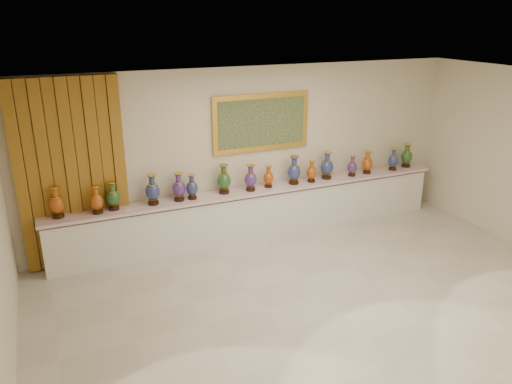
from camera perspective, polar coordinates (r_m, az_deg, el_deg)
ground at (r=7.39m, az=7.47°, el=-11.60°), size 8.00×8.00×0.00m
room at (r=8.15m, az=-16.79°, el=2.94°), size 8.00×8.00×8.00m
counter at (r=8.99m, az=0.16°, el=-2.39°), size 7.28×0.48×0.90m
vase_0 at (r=8.08m, az=-21.82°, el=-1.27°), size 0.23×0.23×0.49m
vase_1 at (r=8.06m, az=-17.76°, el=-0.99°), size 0.26×0.26×0.45m
vase_2 at (r=8.13m, az=-16.03°, el=-0.58°), size 0.28×0.28×0.46m
vase_3 at (r=8.20m, az=-11.74°, el=0.11°), size 0.26×0.26×0.51m
vase_4 at (r=8.29m, az=-8.82°, el=0.43°), size 0.28×0.28×0.48m
vase_5 at (r=8.35m, az=-7.33°, el=0.46°), size 0.25×0.25×0.43m
vase_6 at (r=8.55m, az=-3.68°, el=1.32°), size 0.29×0.29×0.51m
vase_7 at (r=8.66m, az=-0.62°, el=1.48°), size 0.23×0.23×0.47m
vase_8 at (r=8.85m, az=1.43°, el=1.66°), size 0.22×0.22×0.39m
vase_9 at (r=9.03m, az=4.37°, el=2.35°), size 0.28×0.28×0.52m
vase_10 at (r=9.18m, az=6.37°, el=2.24°), size 0.21×0.21×0.40m
vase_11 at (r=9.39m, az=8.10°, el=2.88°), size 0.26×0.26×0.52m
vase_12 at (r=9.65m, az=10.94°, el=2.84°), size 0.20×0.20×0.40m
vase_13 at (r=9.86m, az=12.61°, el=3.21°), size 0.26×0.26×0.44m
vase_14 at (r=10.21m, az=15.42°, el=3.52°), size 0.25×0.25×0.44m
vase_15 at (r=10.49m, az=16.83°, el=3.91°), size 0.25×0.25×0.48m
label_card at (r=8.10m, az=-14.36°, el=-2.05°), size 0.10×0.06×0.00m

